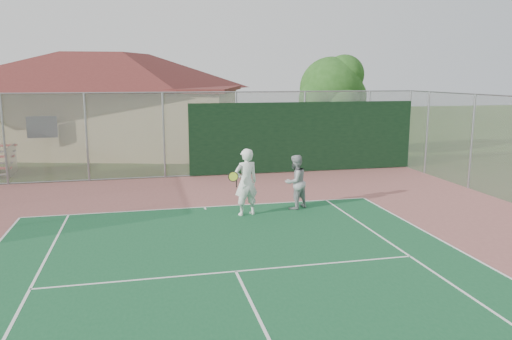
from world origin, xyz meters
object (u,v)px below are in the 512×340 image
Objects in this scene: tree at (333,91)px; player_grey_back at (295,183)px; player_white_front at (246,183)px; clubhouse at (109,92)px.

tree reaches higher than player_grey_back.
player_white_front is 1.71m from player_grey_back.
player_white_front is (-6.38, -9.40, -2.40)m from tree.
player_grey_back is at bearing -117.63° from tree.
tree is (11.09, -5.77, 0.15)m from clubhouse.
player_white_front is at bearing -124.16° from tree.
clubhouse is at bearing -85.94° from player_white_front.
player_white_front is at bearing -57.16° from clubhouse.
player_grey_back is at bearing -51.09° from clubhouse.
player_grey_back is (1.66, 0.39, -0.16)m from player_white_front.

